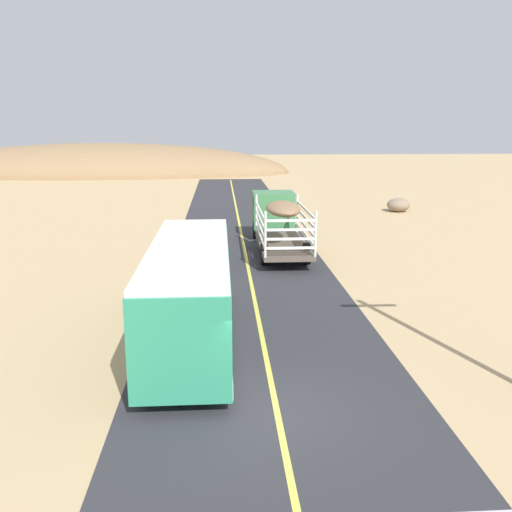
% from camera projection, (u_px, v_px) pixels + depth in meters
% --- Properties ---
extents(ground_plane, '(240.00, 240.00, 0.00)m').
position_uv_depth(ground_plane, '(276.00, 410.00, 13.81)').
color(ground_plane, tan).
extents(road_surface, '(8.00, 120.00, 0.02)m').
position_uv_depth(road_surface, '(276.00, 410.00, 13.80)').
color(road_surface, '#2D2D33').
rests_on(road_surface, ground).
extents(road_centre_line, '(0.16, 117.60, 0.00)m').
position_uv_depth(road_centre_line, '(276.00, 409.00, 13.80)').
color(road_centre_line, '#D8CC4C').
rests_on(road_centre_line, road_surface).
extents(livestock_truck, '(2.53, 9.70, 3.02)m').
position_uv_depth(livestock_truck, '(277.00, 216.00, 32.14)').
color(livestock_truck, '#3F7F4C').
rests_on(livestock_truck, road_surface).
extents(bus, '(2.54, 10.00, 3.21)m').
position_uv_depth(bus, '(190.00, 290.00, 17.83)').
color(bus, '#2D8C66').
rests_on(bus, road_surface).
extents(boulder_near_shoulder, '(1.86, 1.83, 1.10)m').
position_uv_depth(boulder_near_shoulder, '(398.00, 205.00, 45.16)').
color(boulder_near_shoulder, '#84705B').
rests_on(boulder_near_shoulder, ground).
extents(distant_hill, '(54.43, 18.65, 8.83)m').
position_uv_depth(distant_hill, '(101.00, 174.00, 79.56)').
color(distant_hill, '#8D6E4C').
rests_on(distant_hill, ground).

